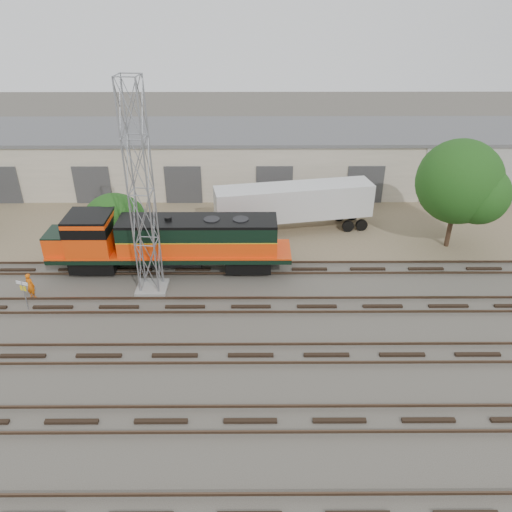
{
  "coord_description": "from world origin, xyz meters",
  "views": [
    {
      "loc": [
        0.17,
        -23.52,
        17.29
      ],
      "look_at": [
        0.31,
        4.0,
        2.2
      ],
      "focal_mm": 35.0,
      "sensor_mm": 36.0,
      "label": 1
    }
  ],
  "objects_px": {
    "locomotive": "(166,241)",
    "worker": "(30,286)",
    "semi_trailer": "(297,203)",
    "signal_tower": "(142,196)"
  },
  "relations": [
    {
      "from": "worker",
      "to": "semi_trailer",
      "type": "bearing_deg",
      "value": -127.66
    },
    {
      "from": "signal_tower",
      "to": "semi_trailer",
      "type": "relative_size",
      "value": 1.06
    },
    {
      "from": "semi_trailer",
      "to": "signal_tower",
      "type": "bearing_deg",
      "value": -149.47
    },
    {
      "from": "locomotive",
      "to": "worker",
      "type": "relative_size",
      "value": 9.56
    },
    {
      "from": "locomotive",
      "to": "semi_trailer",
      "type": "xyz_separation_m",
      "value": [
        9.23,
        6.32,
        0.12
      ]
    },
    {
      "from": "locomotive",
      "to": "signal_tower",
      "type": "xyz_separation_m",
      "value": [
        -0.7,
        -2.33,
        4.16
      ]
    },
    {
      "from": "signal_tower",
      "to": "semi_trailer",
      "type": "height_order",
      "value": "signal_tower"
    },
    {
      "from": "worker",
      "to": "semi_trailer",
      "type": "height_order",
      "value": "semi_trailer"
    },
    {
      "from": "semi_trailer",
      "to": "locomotive",
      "type": "bearing_deg",
      "value": -156.15
    },
    {
      "from": "locomotive",
      "to": "semi_trailer",
      "type": "bearing_deg",
      "value": 34.38
    }
  ]
}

